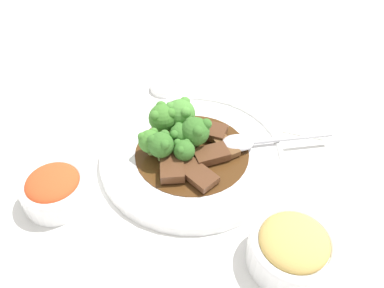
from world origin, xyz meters
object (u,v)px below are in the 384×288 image
Objects in this scene: beef_strip_0 at (210,156)px; broccoli_floret_5 at (198,132)px; main_plate at (192,154)px; broccoli_floret_3 at (180,113)px; beef_strip_4 at (223,143)px; broccoli_floret_6 at (161,145)px; broccoli_floret_1 at (180,136)px; side_bowl_appetizer at (292,248)px; broccoli_floret_0 at (150,141)px; beef_strip_2 at (204,130)px; beef_strip_3 at (197,174)px; broccoli_floret_4 at (163,118)px; side_bowl_kimchi at (55,188)px; beef_strip_1 at (172,166)px; serving_spoon at (247,142)px; sauce_dish at (165,87)px; broccoli_floret_2 at (183,150)px.

beef_strip_0 is 0.05m from broccoli_floret_5.
broccoli_floret_3 reaches higher than main_plate.
broccoli_floret_6 is (-0.08, 0.08, 0.03)m from beef_strip_4.
broccoli_floret_1 reaches higher than main_plate.
side_bowl_appetizer is (-0.12, -0.20, -0.02)m from broccoli_floret_5.
broccoli_floret_5 reaches higher than main_plate.
beef_strip_4 is at bearing -53.37° from broccoli_floret_0.
broccoli_floret_3 reaches higher than broccoli_floret_1.
beef_strip_2 reaches higher than beef_strip_3.
broccoli_floret_6 reaches higher than beef_strip_4.
main_plate is 0.08m from broccoli_floret_4.
broccoli_floret_6 is at bearing 117.24° from beef_strip_0.
beef_strip_2 reaches higher than main_plate.
broccoli_floret_3 is 0.08m from broccoli_floret_6.
beef_strip_0 is (-0.00, -0.04, 0.02)m from main_plate.
broccoli_floret_6 is 0.52× the size of side_bowl_kimchi.
serving_spoon is at bearing -37.59° from beef_strip_1.
broccoli_floret_3 reaches higher than beef_strip_4.
beef_strip_2 is 0.06m from broccoli_floret_1.
beef_strip_4 is at bearing -121.84° from sauce_dish.
broccoli_floret_6 is at bearing 142.34° from broccoli_floret_5.
side_bowl_kimchi reaches higher than beef_strip_3.
side_bowl_kimchi is 1.61× the size of sauce_dish.
serving_spoon is (0.01, -0.08, -0.00)m from beef_strip_2.
broccoli_floret_6 is at bearing 139.58° from main_plate.
broccoli_floret_5 reaches higher than beef_strip_1.
broccoli_floret_2 is (0.01, -0.06, -0.00)m from broccoli_floret_0.
broccoli_floret_4 is (-0.02, 0.11, 0.03)m from beef_strip_4.
beef_strip_1 is 0.14m from serving_spoon.
broccoli_floret_6 is 0.18m from side_bowl_kimchi.
beef_strip_1 is at bearing 168.09° from broccoli_floret_2.
broccoli_floret_2 is 0.64× the size of sauce_dish.
main_plate is at bearing -131.44° from broccoli_floret_3.
broccoli_floret_2 is at bearing -66.57° from broccoli_floret_6.
broccoli_floret_0 is at bearing 74.84° from side_bowl_appetizer.
broccoli_floret_2 is at bearing 120.29° from beef_strip_0.
main_plate is 6.83× the size of broccoli_floret_1.
broccoli_floret_5 is 0.07m from broccoli_floret_6.
broccoli_floret_0 and broccoli_floret_1 have the same top height.
broccoli_floret_5 is (-0.00, -0.07, -0.00)m from broccoli_floret_4.
beef_strip_4 is 0.41× the size of serving_spoon.
broccoli_floret_5 is 0.21m from sauce_dish.
broccoli_floret_0 is 0.21m from sauce_dish.
broccoli_floret_3 reaches higher than broccoli_floret_4.
sauce_dish is (0.10, 0.22, -0.02)m from serving_spoon.
broccoli_floret_3 is at bearing 32.26° from broccoli_floret_2.
broccoli_floret_2 is 0.68× the size of broccoli_floret_4.
broccoli_floret_0 is 0.75× the size of broccoli_floret_3.
serving_spoon is at bearing -84.92° from beef_strip_2.
main_plate is at bearing -103.20° from broccoli_floret_4.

